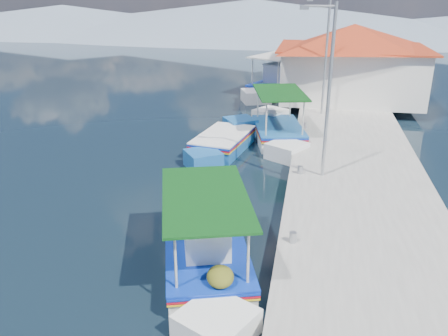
# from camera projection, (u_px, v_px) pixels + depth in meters

# --- Properties ---
(ground) EXTENTS (160.00, 160.00, 0.00)m
(ground) POSITION_uv_depth(u_px,v_px,m) (186.00, 201.00, 16.16)
(ground) COLOR black
(ground) RESTS_ON ground
(quay) EXTENTS (5.00, 44.00, 0.50)m
(quay) POSITION_uv_depth(u_px,v_px,m) (351.00, 149.00, 20.52)
(quay) COLOR #ADAAA2
(quay) RESTS_ON ground
(bollards) EXTENTS (0.20, 17.20, 0.30)m
(bollards) POSITION_uv_depth(u_px,v_px,m) (303.00, 143.00, 20.06)
(bollards) COLOR #A5A8AD
(bollards) RESTS_ON quay
(main_caique) EXTENTS (3.50, 6.83, 2.36)m
(main_caique) POSITION_uv_depth(u_px,v_px,m) (208.00, 253.00, 12.15)
(main_caique) COLOR white
(main_caique) RESTS_ON ground
(caique_green_canopy) EXTENTS (3.17, 6.88, 2.65)m
(caique_green_canopy) POSITION_uv_depth(u_px,v_px,m) (279.00, 132.00, 22.35)
(caique_green_canopy) COLOR white
(caique_green_canopy) RESTS_ON ground
(caique_blue_hull) EXTENTS (2.63, 6.40, 1.15)m
(caique_blue_hull) POSITION_uv_depth(u_px,v_px,m) (223.00, 143.00, 21.07)
(caique_blue_hull) COLOR #1A579C
(caique_blue_hull) RESTS_ON ground
(caique_far) EXTENTS (4.69, 7.68, 2.95)m
(caique_far) POSITION_uv_depth(u_px,v_px,m) (279.00, 86.00, 31.93)
(caique_far) COLOR white
(caique_far) RESTS_ON ground
(harbor_building) EXTENTS (10.49, 10.49, 4.40)m
(harbor_building) POSITION_uv_depth(u_px,v_px,m) (351.00, 61.00, 27.77)
(harbor_building) COLOR silver
(harbor_building) RESTS_ON quay
(lamp_post_near) EXTENTS (1.21, 0.14, 6.00)m
(lamp_post_near) POSITION_uv_depth(u_px,v_px,m) (327.00, 84.00, 15.79)
(lamp_post_near) COLOR #A5A8AD
(lamp_post_near) RESTS_ON quay
(lamp_post_far) EXTENTS (1.21, 0.14, 6.00)m
(lamp_post_far) POSITION_uv_depth(u_px,v_px,m) (325.00, 50.00, 24.02)
(lamp_post_far) COLOR #A5A8AD
(lamp_post_far) RESTS_ON quay
(mountain_ridge) EXTENTS (171.40, 96.00, 5.50)m
(mountain_ridge) POSITION_uv_depth(u_px,v_px,m) (335.00, 23.00, 65.45)
(mountain_ridge) COLOR slate
(mountain_ridge) RESTS_ON ground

